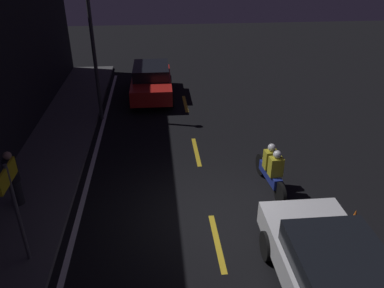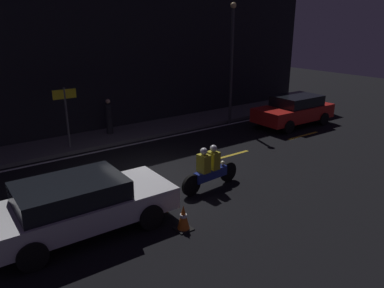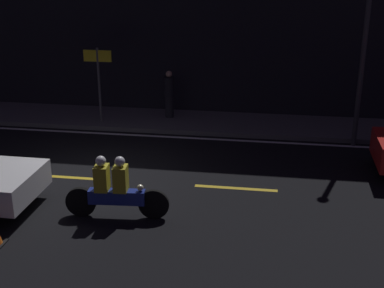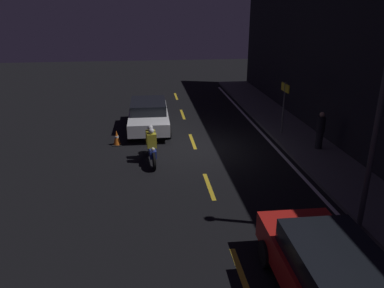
% 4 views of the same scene
% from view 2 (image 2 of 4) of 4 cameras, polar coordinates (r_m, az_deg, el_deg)
% --- Properties ---
extents(ground_plane, '(56.00, 56.00, 0.00)m').
position_cam_2_polar(ground_plane, '(12.62, -6.42, -5.04)').
color(ground_plane, black).
extents(raised_curb, '(28.00, 2.25, 0.14)m').
position_cam_2_polar(raised_curb, '(16.71, -14.72, 0.65)').
color(raised_curb, '#4C4C4F').
rests_on(raised_curb, ground).
extents(building_front, '(28.00, 0.30, 7.42)m').
position_cam_2_polar(building_front, '(17.21, -17.36, 13.33)').
color(building_front, black).
rests_on(building_front, ground).
extents(lane_dash_c, '(2.00, 0.14, 0.01)m').
position_cam_2_polar(lane_dash_c, '(12.20, -10.51, -6.08)').
color(lane_dash_c, gold).
rests_on(lane_dash_c, ground).
extents(lane_dash_d, '(2.00, 0.14, 0.01)m').
position_cam_2_polar(lane_dash_d, '(14.52, 5.62, -1.79)').
color(lane_dash_d, gold).
rests_on(lane_dash_d, ground).
extents(lane_dash_e, '(2.00, 0.14, 0.01)m').
position_cam_2_polar(lane_dash_e, '(17.70, 16.60, 1.24)').
color(lane_dash_e, gold).
rests_on(lane_dash_e, ground).
extents(lane_solid_kerb, '(25.20, 0.14, 0.01)m').
position_cam_2_polar(lane_solid_kerb, '(15.51, -12.79, -0.84)').
color(lane_solid_kerb, silver).
rests_on(lane_solid_kerb, ground).
extents(sedan_white, '(4.56, 2.04, 1.38)m').
position_cam_2_polar(sedan_white, '(9.59, -16.88, -8.73)').
color(sedan_white, silver).
rests_on(sedan_white, ground).
extents(taxi_red, '(4.18, 1.96, 1.47)m').
position_cam_2_polar(taxi_red, '(19.19, 15.30, 5.06)').
color(taxi_red, red).
rests_on(taxi_red, ground).
extents(motorcycle, '(2.24, 0.41, 1.40)m').
position_cam_2_polar(motorcycle, '(11.47, 2.65, -3.84)').
color(motorcycle, black).
rests_on(motorcycle, ground).
extents(traffic_cone_near, '(0.41, 0.41, 0.67)m').
position_cam_2_polar(traffic_cone_near, '(9.47, -1.31, -11.16)').
color(traffic_cone_near, black).
rests_on(traffic_cone_near, ground).
extents(pedestrian, '(0.34, 0.34, 1.56)m').
position_cam_2_polar(pedestrian, '(17.01, -12.55, 4.14)').
color(pedestrian, black).
rests_on(pedestrian, raised_curb).
extents(shop_sign, '(0.90, 0.08, 2.40)m').
position_cam_2_polar(shop_sign, '(15.33, -18.70, 5.52)').
color(shop_sign, '#4C4C51').
rests_on(shop_sign, raised_curb).
extents(street_lamp, '(0.28, 0.28, 5.76)m').
position_cam_2_polar(street_lamp, '(18.48, 6.07, 12.85)').
color(street_lamp, '#333338').
rests_on(street_lamp, ground).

